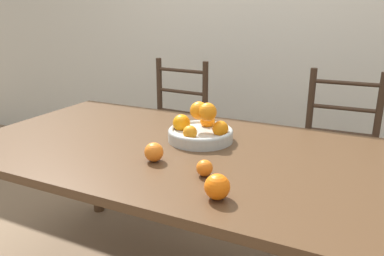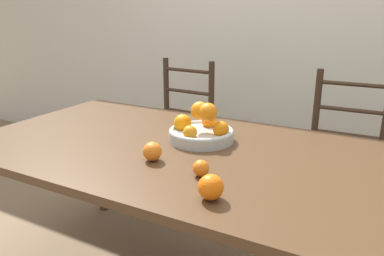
% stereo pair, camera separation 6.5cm
% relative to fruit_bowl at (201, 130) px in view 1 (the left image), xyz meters
% --- Properties ---
extents(wall_back, '(8.00, 0.06, 2.60)m').
position_rel_fruit_bowl_xyz_m(wall_back, '(-0.11, 1.45, 0.49)').
color(wall_back, beige).
rests_on(wall_back, ground_plane).
extents(dining_table, '(1.77, 1.04, 0.76)m').
position_rel_fruit_bowl_xyz_m(dining_table, '(-0.11, -0.12, -0.14)').
color(dining_table, '#4C331E').
rests_on(dining_table, ground_plane).
extents(fruit_bowl, '(0.30, 0.30, 0.18)m').
position_rel_fruit_bowl_xyz_m(fruit_bowl, '(0.00, 0.00, 0.00)').
color(fruit_bowl, '#B2B7B2').
rests_on(fruit_bowl, dining_table).
extents(orange_loose_0, '(0.08, 0.08, 0.08)m').
position_rel_fruit_bowl_xyz_m(orange_loose_0, '(0.28, -0.48, -0.01)').
color(orange_loose_0, orange).
rests_on(orange_loose_0, dining_table).
extents(orange_loose_1, '(0.06, 0.06, 0.06)m').
position_rel_fruit_bowl_xyz_m(orange_loose_1, '(0.17, -0.35, -0.02)').
color(orange_loose_1, orange).
rests_on(orange_loose_1, dining_table).
extents(orange_loose_2, '(0.08, 0.08, 0.08)m').
position_rel_fruit_bowl_xyz_m(orange_loose_2, '(-0.06, -0.31, -0.01)').
color(orange_loose_2, orange).
rests_on(orange_loose_2, dining_table).
extents(chair_left, '(0.44, 0.42, 1.00)m').
position_rel_fruit_bowl_xyz_m(chair_left, '(-0.55, 0.71, -0.33)').
color(chair_left, '#382619').
rests_on(chair_left, ground_plane).
extents(chair_right, '(0.43, 0.41, 1.00)m').
position_rel_fruit_bowl_xyz_m(chair_right, '(0.55, 0.71, -0.33)').
color(chair_right, '#382619').
rests_on(chair_right, ground_plane).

